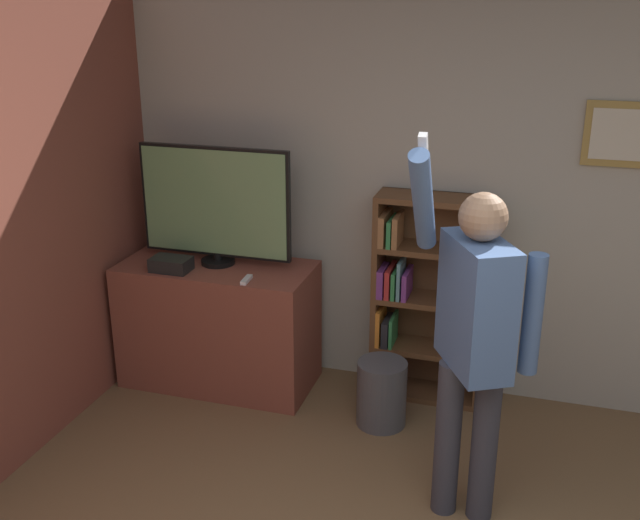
# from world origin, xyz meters

# --- Properties ---
(wall_back) EXTENTS (6.79, 0.09, 2.70)m
(wall_back) POSITION_xyz_m (0.00, 2.77, 1.35)
(wall_back) COLOR #B2AD9E
(wall_back) RESTS_ON ground_plane
(wall_side_brick) EXTENTS (0.06, 4.34, 2.70)m
(wall_side_brick) POSITION_xyz_m (-2.43, 1.37, 1.35)
(wall_side_brick) COLOR brown
(wall_side_brick) RESTS_ON ground_plane
(tv_ledge) EXTENTS (1.26, 0.59, 0.84)m
(tv_ledge) POSITION_xyz_m (-1.72, 2.36, 0.42)
(tv_ledge) COLOR brown
(tv_ledge) RESTS_ON ground_plane
(television) EXTENTS (1.01, 0.22, 0.77)m
(television) POSITION_xyz_m (-1.72, 2.40, 1.24)
(television) COLOR black
(television) RESTS_ON tv_ledge
(game_console) EXTENTS (0.25, 0.16, 0.09)m
(game_console) POSITION_xyz_m (-1.95, 2.19, 0.88)
(game_console) COLOR black
(game_console) RESTS_ON tv_ledge
(remote_loose) EXTENTS (0.04, 0.14, 0.02)m
(remote_loose) POSITION_xyz_m (-1.42, 2.16, 0.85)
(remote_loose) COLOR white
(remote_loose) RESTS_ON tv_ledge
(bookshelf) EXTENTS (0.71, 0.28, 1.35)m
(bookshelf) POSITION_xyz_m (-0.40, 2.59, 0.66)
(bookshelf) COLOR brown
(bookshelf) RESTS_ON ground_plane
(person) EXTENTS (0.60, 0.57, 1.98)m
(person) POSITION_xyz_m (0.03, 1.44, 1.03)
(person) COLOR #383842
(person) RESTS_ON ground_plane
(waste_bin) EXTENTS (0.30, 0.30, 0.42)m
(waste_bin) POSITION_xyz_m (-0.55, 2.15, 0.21)
(waste_bin) COLOR #4C4C51
(waste_bin) RESTS_ON ground_plane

